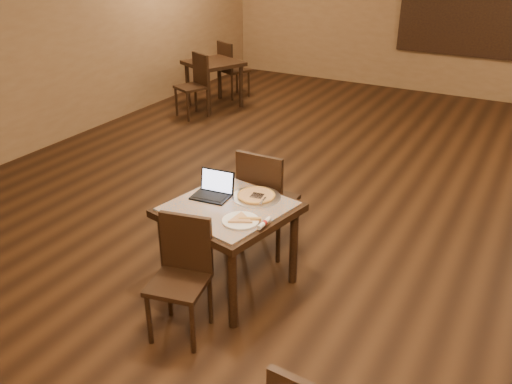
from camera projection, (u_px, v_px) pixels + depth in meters
The scene contains 17 objects.
ground at pixel (324, 197), 6.16m from camera, with size 10.00×10.00×0.00m, color black.
wall_back at pixel (440, 8), 9.42m from camera, with size 8.00×0.02×3.00m, color olive.
wall_left at pixel (53, 32), 7.26m from camera, with size 0.02×10.00×3.00m, color olive.
mural at pixel (470, 7), 9.15m from camera, with size 2.34×0.05×1.64m.
tiled_table at pixel (229, 217), 4.36m from camera, with size 1.08×1.08×0.76m.
chair_main_near at pixel (182, 269), 3.94m from camera, with size 0.47×0.47×0.92m.
chair_main_far at pixel (265, 197), 4.87m from camera, with size 0.45×0.45×1.02m.
laptop at pixel (214, 189), 4.46m from camera, with size 0.32×0.27×0.21m.
plate at pixel (241, 221), 4.07m from camera, with size 0.28×0.28×0.02m, color white.
pizza_slice at pixel (241, 219), 4.07m from camera, with size 0.21×0.21×0.02m, color beige, non-canonical shape.
pizza_pan at pixel (256, 197), 4.45m from camera, with size 0.40×0.40×0.01m, color silver.
pizza_whole at pixel (256, 195), 4.44m from camera, with size 0.31×0.31×0.02m.
spatula at pixel (257, 196), 4.41m from camera, with size 0.10×0.24×0.01m, color silver.
napkin_roll at pixel (264, 223), 4.02m from camera, with size 0.04×0.17×0.04m.
other_table_b at pixel (214, 69), 9.03m from camera, with size 1.07×1.07×0.76m.
other_table_b_chair_near at pixel (196, 82), 8.59m from camera, with size 0.56×0.56×0.99m.
other_table_b_chair_far at pixel (230, 66), 9.54m from camera, with size 0.56×0.56×0.99m.
Camera 1 is at (2.01, -5.19, 2.76)m, focal length 38.00 mm.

